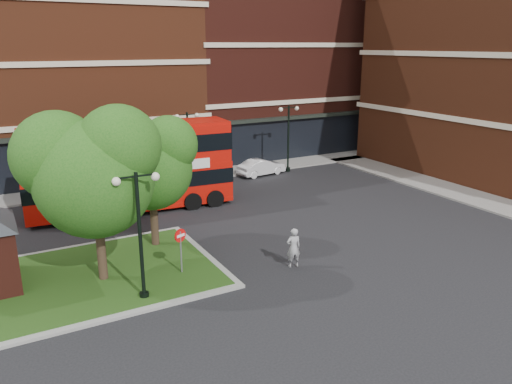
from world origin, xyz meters
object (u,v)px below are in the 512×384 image
bus (130,162)px  car_silver (109,185)px  woman (293,248)px  car_white (261,167)px

bus → car_silver: bearing=101.7°
woman → car_silver: (-4.45, 14.86, -0.25)m
woman → car_silver: size_ratio=0.48×
bus → car_white: bus is taller
bus → woman: (3.98, -11.03, -2.01)m
woman → car_white: 15.99m
car_silver → woman: bearing=-169.6°
bus → car_white: size_ratio=3.18×
car_silver → car_white: size_ratio=1.00×
car_silver → bus: bearing=-179.2°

